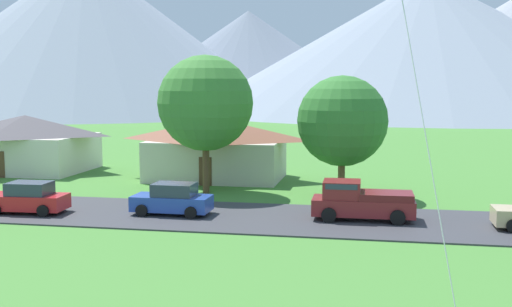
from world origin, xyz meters
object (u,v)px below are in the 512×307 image
object	(u,v)px
house_left_center	(26,142)
house_leftmost	(216,148)
tree_center	(205,103)
parked_car_red_mid_east	(28,198)
tree_near_left	(342,121)
parked_car_blue_west_end	(172,200)
pickup_truck_maroon_east_side	(360,201)

from	to	relation	value
house_left_center	house_leftmost	bearing A→B (deg)	-4.80
tree_center	parked_car_red_mid_east	size ratio (longest dim) A/B	2.07
tree_center	parked_car_red_mid_east	bearing A→B (deg)	-133.91
tree_near_left	parked_car_blue_west_end	bearing A→B (deg)	-138.73
parked_car_blue_west_end	pickup_truck_maroon_east_side	size ratio (longest dim) A/B	0.81
parked_car_red_mid_east	house_leftmost	bearing A→B (deg)	63.42
tree_center	house_left_center	bearing A→B (deg)	156.99
tree_center	parked_car_blue_west_end	bearing A→B (deg)	-89.70
house_left_center	tree_center	xyz separation A→B (m)	(17.00, -7.22, 3.47)
house_left_center	parked_car_blue_west_end	distance (m)	22.24
parked_car_red_mid_east	tree_center	bearing A→B (deg)	46.09
house_leftmost	house_left_center	world-z (taller)	house_left_center
house_leftmost	parked_car_blue_west_end	distance (m)	12.96
house_left_center	parked_car_blue_west_end	bearing A→B (deg)	-39.82
house_leftmost	tree_near_left	bearing A→B (deg)	-29.25
tree_near_left	tree_center	distance (m)	8.73
house_left_center	parked_car_blue_west_end	size ratio (longest dim) A/B	2.48
house_left_center	pickup_truck_maroon_east_side	world-z (taller)	house_left_center
parked_car_blue_west_end	parked_car_red_mid_east	xyz separation A→B (m)	(-7.82, -1.10, 0.00)
tree_near_left	tree_center	xyz separation A→B (m)	(-8.64, -0.57, 1.08)
parked_car_blue_west_end	house_left_center	bearing A→B (deg)	140.18
parked_car_blue_west_end	parked_car_red_mid_east	size ratio (longest dim) A/B	0.99
tree_center	parked_car_blue_west_end	xyz separation A→B (m)	(0.04, -6.99, -4.94)
house_left_center	parked_car_red_mid_east	bearing A→B (deg)	-58.94
tree_near_left	parked_car_red_mid_east	xyz separation A→B (m)	(-16.43, -8.65, -3.86)
tree_center	pickup_truck_maroon_east_side	distance (m)	12.79
house_left_center	parked_car_red_mid_east	size ratio (longest dim) A/B	2.45
house_left_center	tree_center	world-z (taller)	tree_center
house_leftmost	house_left_center	bearing A→B (deg)	175.20
tree_near_left	pickup_truck_maroon_east_side	xyz separation A→B (m)	(1.33, -7.01, -3.67)
parked_car_blue_west_end	pickup_truck_maroon_east_side	bearing A→B (deg)	3.14
house_left_center	pickup_truck_maroon_east_side	bearing A→B (deg)	-26.86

